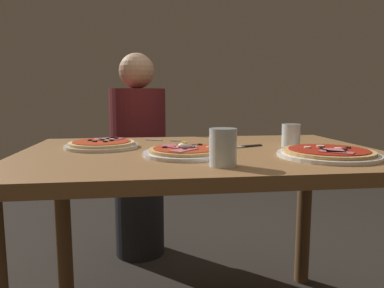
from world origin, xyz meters
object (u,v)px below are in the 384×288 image
Objects in this scene: pizza_foreground at (185,152)px; diner_person at (139,161)px; pizza_across_right at (328,153)px; knife at (244,146)px; fork at (160,140)px; dining_table at (202,180)px; water_glass_far at (291,137)px; pizza_across_left at (102,144)px; water_glass_near at (223,150)px.

pizza_foreground is 0.95m from diner_person.
pizza_across_right is 1.70× the size of knife.
knife is at bearing -37.77° from fork.
pizza_across_right is at bearing -26.83° from dining_table.
diner_person reaches higher than dining_table.
pizza_across_right is 0.32m from knife.
water_glass_far is at bearing 96.86° from pizza_across_right.
dining_table is 4.00× the size of pizza_across_right.
water_glass_far is 1.00m from diner_person.
knife is (-0.21, 0.24, -0.01)m from pizza_across_right.
pizza_across_left reaches higher than dining_table.
knife is 0.16× the size of diner_person.
diner_person is (-0.59, 0.78, -0.22)m from water_glass_far.
pizza_foreground is at bearing -36.19° from pizza_across_left.
water_glass_far is 0.47× the size of knife.
pizza_across_right is 0.71m from fork.
pizza_foreground is 0.22m from water_glass_near.
dining_table is 4.53× the size of pizza_foreground.
pizza_foreground is at bearing 100.56° from diner_person.
diner_person reaches higher than pizza_across_left.
fork is at bearing 37.59° from pizza_across_left.
fork is at bearing 142.23° from knife.
water_glass_near is 1.20× the size of water_glass_far.
pizza_foreground reaches higher than pizza_across_right.
water_glass_far is at bearing 44.46° from water_glass_near.
knife reaches higher than dining_table.
pizza_across_right reaches higher than dining_table.
pizza_across_left is 0.56m from water_glass_near.
water_glass_far is at bearing -4.35° from knife.
pizza_across_left is (-0.29, 0.21, -0.00)m from pizza_foreground.
pizza_foreground is at bearing 168.34° from pizza_across_right.
water_glass_far is (0.42, 0.14, 0.03)m from pizza_foreground.
pizza_across_left is 0.23× the size of diner_person.
water_glass_near reaches higher than pizza_foreground.
dining_table is 0.34m from fork.
pizza_foreground is 0.44m from water_glass_far.
pizza_foreground is 1.88× the size of fork.
knife is at bearing -6.73° from pizza_across_left.
diner_person reaches higher than pizza_across_right.
water_glass_near is 1.16m from diner_person.
fork is at bearing 101.26° from diner_person.
water_glass_far reaches higher than fork.
knife is at bearing 130.50° from pizza_across_right.
diner_person is (-0.17, 0.92, -0.20)m from pizza_foreground.
pizza_foreground is at bearing -80.38° from fork.
pizza_across_right is at bearing -49.50° from knife.
water_glass_far reaches higher than dining_table.
water_glass_far is at bearing 127.29° from diner_person.
knife is 0.89m from diner_person.
pizza_across_right is (0.38, -0.19, 0.12)m from dining_table.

